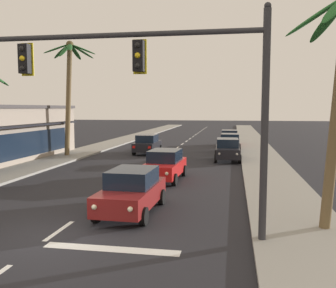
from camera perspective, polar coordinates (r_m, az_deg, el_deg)
ground_plane at (r=12.50m, az=-17.66°, el=-13.47°), size 220.00×220.00×0.00m
sidewalk_right at (r=30.77m, az=14.05°, el=-1.99°), size 3.20×110.00×0.14m
sidewalk_left at (r=33.49m, az=-13.64°, el=-1.38°), size 3.20×110.00×0.14m
lane_markings at (r=31.24m, az=0.38°, el=-1.83°), size 4.28×87.70×0.01m
traffic_signal_mast at (r=11.40m, az=-3.90°, el=10.39°), size 11.29×0.41×6.97m
sedan_lead_at_stop_bar at (r=14.45m, az=-5.57°, el=-7.13°), size 2.04×4.49×1.68m
sedan_third_in_queue at (r=20.82m, az=-0.52°, el=-3.20°), size 2.09×4.51×1.68m
sedan_oncoming_far at (r=32.89m, az=-3.17°, el=0.02°), size 1.96×4.45×1.68m
sedan_parked_nearest_kerb at (r=28.88m, az=9.11°, el=-0.81°), size 2.07×4.50×1.68m
sedan_parked_mid_kerb at (r=39.93m, az=9.39°, el=0.93°), size 2.02×4.48×1.68m
sedan_parked_far_kerb at (r=34.36m, az=9.48°, el=0.19°), size 1.99×4.47×1.68m
palm_left_third at (r=31.58m, az=-14.91°, el=9.61°), size 4.00×3.99×9.39m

